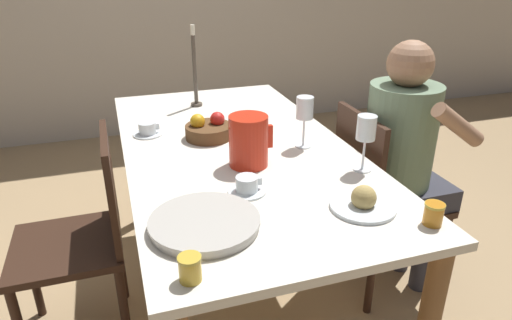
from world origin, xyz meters
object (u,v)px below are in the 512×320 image
serving_tray (205,223)px  red_pitcher (248,141)px  teacup_near_person (247,186)px  chair_opposite (84,236)px  chair_person_side (378,196)px  person_seated (405,152)px  wine_glass_water (305,110)px  jam_jar_red (434,213)px  bread_plate (363,202)px  jam_jar_amber (190,267)px  fruit_bowl (208,130)px  teacup_across (148,130)px  wine_glass_juice (366,131)px  candlestick_tall (195,74)px

serving_tray → red_pitcher: bearing=56.2°
teacup_near_person → chair_opposite: bearing=147.4°
chair_person_side → person_seated: size_ratio=0.75×
wine_glass_water → person_seated: bearing=-7.2°
wine_glass_water → red_pitcher: bearing=-159.3°
red_pitcher → chair_opposite: bearing=166.2°
chair_opposite → jam_jar_red: size_ratio=13.09×
chair_person_side → bread_plate: chair_person_side is taller
wine_glass_water → jam_jar_amber: 0.93m
wine_glass_water → fruit_bowl: size_ratio=1.06×
teacup_across → jam_jar_amber: bearing=-90.2°
teacup_across → serving_tray: (0.08, -0.81, -0.01)m
teacup_across → jam_jar_red: 1.24m
wine_glass_juice → teacup_across: size_ratio=1.64×
chair_person_side → candlestick_tall: size_ratio=2.17×
wine_glass_juice → jam_jar_amber: 0.84m
jam_jar_red → teacup_near_person: bearing=142.1°
red_pitcher → teacup_near_person: bearing=-108.7°
person_seated → jam_jar_amber: bearing=-59.2°
teacup_across → jam_jar_amber: size_ratio=1.88×
wine_glass_water → jam_jar_red: bearing=-79.4°
person_seated → jam_jar_red: bearing=-29.2°
chair_opposite → wine_glass_juice: 1.16m
wine_glass_water → candlestick_tall: candlestick_tall is taller
serving_tray → candlestick_tall: (0.21, 1.16, 0.15)m
fruit_bowl → jam_jar_red: bearing=-61.8°
serving_tray → fruit_bowl: 0.72m
chair_opposite → teacup_near_person: 0.74m
bread_plate → jam_jar_red: bread_plate is taller
red_pitcher → jam_jar_amber: red_pitcher is taller
chair_person_side → teacup_across: bearing=-110.2°
chair_opposite → wine_glass_water: bearing=-93.5°
serving_tray → jam_jar_amber: 0.24m
wine_glass_water → wine_glass_juice: 0.30m
chair_person_side → chair_opposite: bearing=-93.5°
wine_glass_water → candlestick_tall: size_ratio=0.52×
bread_plate → candlestick_tall: bearing=103.4°
serving_tray → candlestick_tall: 1.19m
person_seated → wine_glass_water: size_ratio=5.63×
red_pitcher → fruit_bowl: 0.34m
red_pitcher → person_seated: bearing=3.4°
chair_opposite → bread_plate: size_ratio=4.32×
bread_plate → jam_jar_red: size_ratio=3.03×
chair_opposite → bread_plate: chair_opposite is taller
bread_plate → jam_jar_red: (0.15, -0.15, 0.02)m
serving_tray → bread_plate: size_ratio=1.57×
bread_plate → candlestick_tall: 1.25m
wine_glass_juice → teacup_near_person: size_ratio=1.64×
serving_tray → bread_plate: 0.50m
chair_person_side → wine_glass_water: bearing=-93.6°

